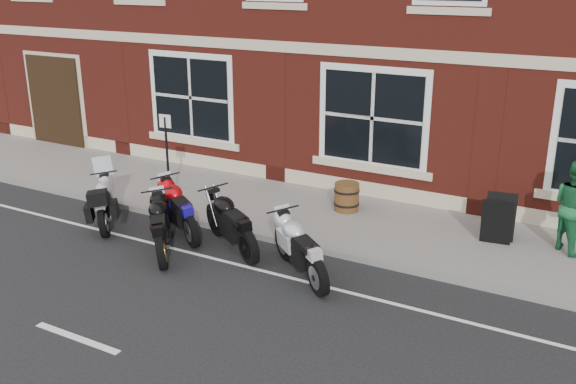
% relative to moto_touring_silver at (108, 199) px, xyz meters
% --- Properties ---
extents(ground, '(80.00, 80.00, 0.00)m').
position_rel_moto_touring_silver_xyz_m(ground, '(2.80, -0.60, -0.53)').
color(ground, black).
rests_on(ground, ground).
extents(sidewalk, '(30.00, 3.00, 0.12)m').
position_rel_moto_touring_silver_xyz_m(sidewalk, '(2.80, 2.40, -0.47)').
color(sidewalk, slate).
rests_on(sidewalk, ground).
extents(kerb, '(30.00, 0.16, 0.12)m').
position_rel_moto_touring_silver_xyz_m(kerb, '(2.80, 0.82, -0.47)').
color(kerb, slate).
rests_on(kerb, ground).
extents(moto_touring_silver, '(1.33, 1.63, 1.31)m').
position_rel_moto_touring_silver_xyz_m(moto_touring_silver, '(0.00, 0.00, 0.00)').
color(moto_touring_silver, black).
rests_on(moto_touring_silver, ground).
extents(moto_sport_red, '(1.86, 1.36, 0.98)m').
position_rel_moto_touring_silver_xyz_m(moto_sport_red, '(1.64, 0.33, 0.03)').
color(moto_sport_red, black).
rests_on(moto_sport_red, ground).
extents(moto_sport_black, '(1.43, 1.74, 0.95)m').
position_rel_moto_touring_silver_xyz_m(moto_sport_black, '(1.93, -0.55, 0.02)').
color(moto_sport_black, black).
rests_on(moto_sport_black, ground).
extents(moto_sport_silver, '(1.74, 1.46, 0.96)m').
position_rel_moto_touring_silver_xyz_m(moto_sport_silver, '(4.69, -0.20, 0.02)').
color(moto_sport_silver, black).
rests_on(moto_sport_silver, ground).
extents(moto_naked_black, '(1.93, 1.31, 0.99)m').
position_rel_moto_touring_silver_xyz_m(moto_naked_black, '(2.98, 0.20, 0.04)').
color(moto_naked_black, black).
rests_on(moto_naked_black, ground).
extents(pedestrian_right, '(1.07, 1.07, 1.74)m').
position_rel_moto_touring_silver_xyz_m(pedestrian_right, '(8.68, 2.92, 0.46)').
color(pedestrian_right, '#1B6135').
rests_on(pedestrian_right, sidewalk).
extents(a_board_sign, '(0.61, 0.45, 0.94)m').
position_rel_moto_touring_silver_xyz_m(a_board_sign, '(7.42, 2.64, 0.06)').
color(a_board_sign, black).
rests_on(a_board_sign, sidewalk).
extents(barrel_planter, '(0.56, 0.56, 0.62)m').
position_rel_moto_touring_silver_xyz_m(barrel_planter, '(4.19, 2.84, -0.10)').
color(barrel_planter, '#563217').
rests_on(barrel_planter, sidewalk).
extents(parking_sign, '(0.29, 0.05, 2.03)m').
position_rel_moto_touring_silver_xyz_m(parking_sign, '(0.58, 1.30, 0.76)').
color(parking_sign, black).
rests_on(parking_sign, sidewalk).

